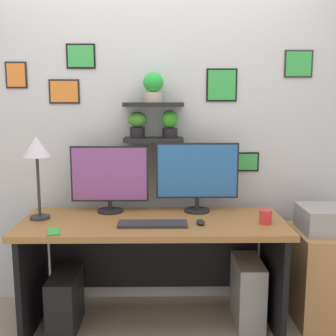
{
  "coord_description": "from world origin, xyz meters",
  "views": [
    {
      "loc": [
        0.06,
        -2.7,
        1.55
      ],
      "look_at": [
        0.1,
        0.05,
        1.09
      ],
      "focal_mm": 45.09,
      "sensor_mm": 36.0,
      "label": 1
    }
  ],
  "objects_px": {
    "coffee_mug": "(265,217)",
    "computer_tower_left": "(65,301)",
    "cell_phone": "(53,232)",
    "printer": "(329,219)",
    "keyboard": "(153,224)",
    "drawer_cabinet": "(325,275)",
    "monitor_left": "(110,177)",
    "monitor_right": "(197,174)",
    "computer_tower_right": "(248,291)",
    "desk_lamp": "(37,153)",
    "desk": "(153,247)",
    "computer_mouse": "(201,222)"
  },
  "relations": [
    {
      "from": "computer_mouse",
      "to": "cell_phone",
      "type": "relative_size",
      "value": 0.64
    },
    {
      "from": "keyboard",
      "to": "cell_phone",
      "type": "relative_size",
      "value": 3.14
    },
    {
      "from": "computer_mouse",
      "to": "printer",
      "type": "relative_size",
      "value": 0.24
    },
    {
      "from": "coffee_mug",
      "to": "printer",
      "type": "relative_size",
      "value": 0.24
    },
    {
      "from": "coffee_mug",
      "to": "computer_tower_right",
      "type": "distance_m",
      "value": 0.59
    },
    {
      "from": "cell_phone",
      "to": "drawer_cabinet",
      "type": "distance_m",
      "value": 1.88
    },
    {
      "from": "keyboard",
      "to": "drawer_cabinet",
      "type": "distance_m",
      "value": 1.29
    },
    {
      "from": "keyboard",
      "to": "desk_lamp",
      "type": "xyz_separation_m",
      "value": [
        -0.76,
        0.16,
        0.44
      ]
    },
    {
      "from": "keyboard",
      "to": "cell_phone",
      "type": "distance_m",
      "value": 0.61
    },
    {
      "from": "drawer_cabinet",
      "to": "keyboard",
      "type": "bearing_deg",
      "value": -170.82
    },
    {
      "from": "printer",
      "to": "computer_tower_left",
      "type": "relative_size",
      "value": 0.95
    },
    {
      "from": "desk",
      "to": "computer_tower_left",
      "type": "relative_size",
      "value": 4.37
    },
    {
      "from": "keyboard",
      "to": "computer_tower_left",
      "type": "height_order",
      "value": "keyboard"
    },
    {
      "from": "keyboard",
      "to": "computer_mouse",
      "type": "bearing_deg",
      "value": 3.56
    },
    {
      "from": "computer_tower_right",
      "to": "coffee_mug",
      "type": "bearing_deg",
      "value": -59.9
    },
    {
      "from": "desk_lamp",
      "to": "coffee_mug",
      "type": "xyz_separation_m",
      "value": [
        1.49,
        -0.13,
        -0.4
      ]
    },
    {
      "from": "printer",
      "to": "computer_tower_right",
      "type": "xyz_separation_m",
      "value": [
        -0.55,
        -0.04,
        -0.51
      ]
    },
    {
      "from": "desk_lamp",
      "to": "computer_tower_right",
      "type": "xyz_separation_m",
      "value": [
        1.41,
        -0.0,
        -0.97
      ]
    },
    {
      "from": "cell_phone",
      "to": "computer_tower_left",
      "type": "distance_m",
      "value": 0.6
    },
    {
      "from": "drawer_cabinet",
      "to": "coffee_mug",
      "type": "bearing_deg",
      "value": -161.36
    },
    {
      "from": "monitor_right",
      "to": "drawer_cabinet",
      "type": "height_order",
      "value": "monitor_right"
    },
    {
      "from": "keyboard",
      "to": "drawer_cabinet",
      "type": "relative_size",
      "value": 0.68
    },
    {
      "from": "desk",
      "to": "computer_tower_right",
      "type": "bearing_deg",
      "value": -1.53
    },
    {
      "from": "keyboard",
      "to": "printer",
      "type": "distance_m",
      "value": 1.22
    },
    {
      "from": "monitor_left",
      "to": "coffee_mug",
      "type": "distance_m",
      "value": 1.1
    },
    {
      "from": "monitor_right",
      "to": "cell_phone",
      "type": "relative_size",
      "value": 4.14
    },
    {
      "from": "computer_tower_right",
      "to": "cell_phone",
      "type": "bearing_deg",
      "value": -166.98
    },
    {
      "from": "drawer_cabinet",
      "to": "computer_tower_left",
      "type": "bearing_deg",
      "value": -176.45
    },
    {
      "from": "computer_tower_left",
      "to": "computer_mouse",
      "type": "bearing_deg",
      "value": -4.03
    },
    {
      "from": "cell_phone",
      "to": "printer",
      "type": "relative_size",
      "value": 0.37
    },
    {
      "from": "monitor_left",
      "to": "drawer_cabinet",
      "type": "relative_size",
      "value": 0.84
    },
    {
      "from": "desk",
      "to": "coffee_mug",
      "type": "height_order",
      "value": "coffee_mug"
    },
    {
      "from": "desk_lamp",
      "to": "computer_tower_right",
      "type": "distance_m",
      "value": 1.72
    },
    {
      "from": "desk_lamp",
      "to": "computer_tower_right",
      "type": "bearing_deg",
      "value": -0.11
    },
    {
      "from": "desk_lamp",
      "to": "monitor_right",
      "type": "bearing_deg",
      "value": 9.34
    },
    {
      "from": "desk_lamp",
      "to": "computer_tower_left",
      "type": "height_order",
      "value": "desk_lamp"
    },
    {
      "from": "keyboard",
      "to": "computer_tower_left",
      "type": "distance_m",
      "value": 0.83
    },
    {
      "from": "monitor_left",
      "to": "computer_tower_right",
      "type": "distance_m",
      "value": 1.25
    },
    {
      "from": "monitor_right",
      "to": "keyboard",
      "type": "distance_m",
      "value": 0.53
    },
    {
      "from": "coffee_mug",
      "to": "computer_tower_left",
      "type": "bearing_deg",
      "value": 177.87
    },
    {
      "from": "printer",
      "to": "computer_tower_right",
      "type": "relative_size",
      "value": 0.85
    },
    {
      "from": "drawer_cabinet",
      "to": "computer_tower_right",
      "type": "xyz_separation_m",
      "value": [
        -0.55,
        -0.04,
        -0.1
      ]
    },
    {
      "from": "keyboard",
      "to": "drawer_cabinet",
      "type": "xyz_separation_m",
      "value": [
        1.2,
        0.19,
        -0.44
      ]
    },
    {
      "from": "cell_phone",
      "to": "drawer_cabinet",
      "type": "xyz_separation_m",
      "value": [
        1.8,
        0.32,
        -0.43
      ]
    },
    {
      "from": "keyboard",
      "to": "desk_lamp",
      "type": "height_order",
      "value": "desk_lamp"
    },
    {
      "from": "cell_phone",
      "to": "computer_tower_left",
      "type": "xyz_separation_m",
      "value": [
        0.0,
        0.21,
        -0.56
      ]
    },
    {
      "from": "monitor_left",
      "to": "drawer_cabinet",
      "type": "height_order",
      "value": "monitor_left"
    },
    {
      "from": "printer",
      "to": "coffee_mug",
      "type": "bearing_deg",
      "value": -161.36
    },
    {
      "from": "desk_lamp",
      "to": "monitor_left",
      "type": "bearing_deg",
      "value": 21.31
    },
    {
      "from": "printer",
      "to": "computer_tower_left",
      "type": "bearing_deg",
      "value": -176.45
    }
  ]
}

